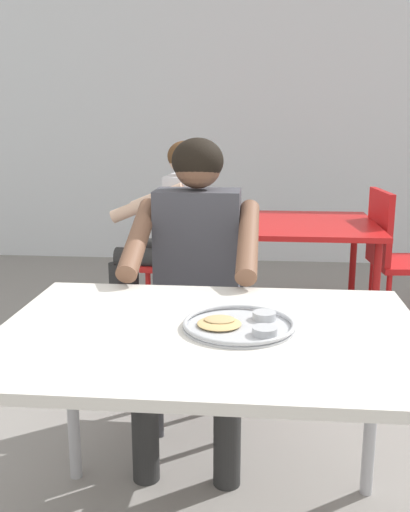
{
  "coord_description": "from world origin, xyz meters",
  "views": [
    {
      "loc": [
        0.03,
        -1.54,
        1.31
      ],
      "look_at": [
        -0.13,
        0.22,
        0.89
      ],
      "focal_mm": 40.59,
      "sensor_mm": 36.0,
      "label": 1
    }
  ],
  "objects_px": {
    "table_foreground": "(210,354)",
    "table_background_red": "(299,235)",
    "chair_red_right": "(395,252)",
    "chair_foreground": "(201,306)",
    "chair_red_left": "(194,252)",
    "diner_foreground": "(195,268)",
    "thali_tray": "(240,324)",
    "patron_background": "(170,219)"
  },
  "relations": [
    {
      "from": "table_foreground",
      "to": "thali_tray",
      "type": "height_order",
      "value": "thali_tray"
    },
    {
      "from": "diner_foreground",
      "to": "thali_tray",
      "type": "bearing_deg",
      "value": -73.56
    },
    {
      "from": "chair_foreground",
      "to": "chair_red_right",
      "type": "relative_size",
      "value": 0.98
    },
    {
      "from": "thali_tray",
      "to": "chair_red_right",
      "type": "xyz_separation_m",
      "value": [
        0.88,
        1.99,
        -0.23
      ]
    },
    {
      "from": "thali_tray",
      "to": "patron_background",
      "type": "distance_m",
      "value": 2.03
    },
    {
      "from": "table_foreground",
      "to": "table_background_red",
      "type": "distance_m",
      "value": 2.02
    },
    {
      "from": "table_background_red",
      "to": "diner_foreground",
      "type": "bearing_deg",
      "value": -110.87
    },
    {
      "from": "table_background_red",
      "to": "chair_red_right",
      "type": "bearing_deg",
      "value": 2.25
    },
    {
      "from": "table_foreground",
      "to": "diner_foreground",
      "type": "xyz_separation_m",
      "value": [
        -0.12,
        0.68,
        0.07
      ]
    },
    {
      "from": "chair_red_left",
      "to": "thali_tray",
      "type": "bearing_deg",
      "value": -79.89
    },
    {
      "from": "chair_red_left",
      "to": "chair_red_right",
      "type": "height_order",
      "value": "chair_red_right"
    },
    {
      "from": "chair_red_right",
      "to": "diner_foreground",
      "type": "bearing_deg",
      "value": -129.2
    },
    {
      "from": "thali_tray",
      "to": "chair_red_left",
      "type": "height_order",
      "value": "chair_red_left"
    },
    {
      "from": "thali_tray",
      "to": "chair_red_right",
      "type": "bearing_deg",
      "value": 66.11
    },
    {
      "from": "table_foreground",
      "to": "diner_foreground",
      "type": "bearing_deg",
      "value": 99.56
    },
    {
      "from": "diner_foreground",
      "to": "table_foreground",
      "type": "bearing_deg",
      "value": -80.44
    },
    {
      "from": "table_foreground",
      "to": "chair_red_right",
      "type": "distance_m",
      "value": 2.23
    },
    {
      "from": "chair_red_left",
      "to": "patron_background",
      "type": "xyz_separation_m",
      "value": [
        -0.15,
        0.05,
        0.2
      ]
    },
    {
      "from": "thali_tray",
      "to": "chair_red_left",
      "type": "distance_m",
      "value": 1.97
    },
    {
      "from": "chair_red_right",
      "to": "patron_background",
      "type": "relative_size",
      "value": 0.76
    },
    {
      "from": "table_background_red",
      "to": "patron_background",
      "type": "distance_m",
      "value": 0.8
    },
    {
      "from": "chair_foreground",
      "to": "chair_red_left",
      "type": "bearing_deg",
      "value": 98.11
    },
    {
      "from": "chair_foreground",
      "to": "table_background_red",
      "type": "height_order",
      "value": "chair_foreground"
    },
    {
      "from": "table_foreground",
      "to": "thali_tray",
      "type": "distance_m",
      "value": 0.12
    },
    {
      "from": "table_foreground",
      "to": "patron_background",
      "type": "distance_m",
      "value": 2.03
    },
    {
      "from": "diner_foreground",
      "to": "patron_background",
      "type": "bearing_deg",
      "value": 102.91
    },
    {
      "from": "thali_tray",
      "to": "patron_background",
      "type": "bearing_deg",
      "value": 104.12
    },
    {
      "from": "patron_background",
      "to": "chair_red_left",
      "type": "bearing_deg",
      "value": -16.57
    },
    {
      "from": "diner_foreground",
      "to": "table_background_red",
      "type": "distance_m",
      "value": 1.39
    },
    {
      "from": "chair_foreground",
      "to": "table_foreground",
      "type": "bearing_deg",
      "value": -82.81
    },
    {
      "from": "diner_foreground",
      "to": "chair_red_left",
      "type": "bearing_deg",
      "value": 96.65
    },
    {
      "from": "diner_foreground",
      "to": "table_background_red",
      "type": "bearing_deg",
      "value": 69.13
    },
    {
      "from": "table_background_red",
      "to": "thali_tray",
      "type": "bearing_deg",
      "value": -98.63
    },
    {
      "from": "table_background_red",
      "to": "chair_red_right",
      "type": "relative_size",
      "value": 1.02
    },
    {
      "from": "chair_red_left",
      "to": "diner_foreground",
      "type": "bearing_deg",
      "value": -83.35
    },
    {
      "from": "table_background_red",
      "to": "chair_red_left",
      "type": "xyz_separation_m",
      "value": [
        -0.64,
        -0.04,
        -0.12
      ]
    },
    {
      "from": "table_foreground",
      "to": "patron_background",
      "type": "xyz_separation_m",
      "value": [
        -0.41,
        1.99,
        0.04
      ]
    },
    {
      "from": "chair_foreground",
      "to": "chair_red_right",
      "type": "distance_m",
      "value": 1.54
    },
    {
      "from": "table_background_red",
      "to": "chair_red_left",
      "type": "relative_size",
      "value": 1.03
    },
    {
      "from": "table_foreground",
      "to": "table_background_red",
      "type": "relative_size",
      "value": 1.3
    },
    {
      "from": "table_foreground",
      "to": "thali_tray",
      "type": "xyz_separation_m",
      "value": [
        0.08,
        0.02,
        0.08
      ]
    },
    {
      "from": "table_foreground",
      "to": "thali_tray",
      "type": "bearing_deg",
      "value": 12.75
    }
  ]
}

